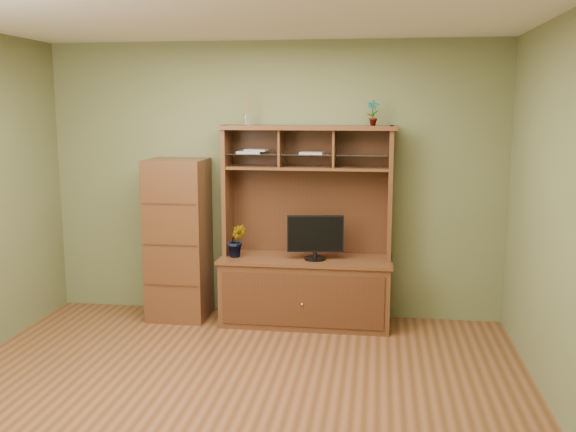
# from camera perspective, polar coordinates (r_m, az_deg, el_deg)

# --- Properties ---
(room) EXTENTS (4.54, 4.04, 2.74)m
(room) POSITION_cam_1_polar(r_m,az_deg,el_deg) (4.40, -5.56, 0.21)
(room) COLOR #553118
(room) RESTS_ON ground
(media_hutch) EXTENTS (1.66, 0.61, 1.90)m
(media_hutch) POSITION_cam_1_polar(r_m,az_deg,el_deg) (6.18, 1.61, -4.83)
(media_hutch) COLOR #472A14
(media_hutch) RESTS_ON room
(monitor) EXTENTS (0.53, 0.20, 0.42)m
(monitor) POSITION_cam_1_polar(r_m,az_deg,el_deg) (6.01, 2.44, -1.83)
(monitor) COLOR black
(monitor) RESTS_ON media_hutch
(orchid_plant) EXTENTS (0.20, 0.17, 0.32)m
(orchid_plant) POSITION_cam_1_polar(r_m,az_deg,el_deg) (6.14, -4.59, -2.19)
(orchid_plant) COLOR #30541D
(orchid_plant) RESTS_ON media_hutch
(top_plant) EXTENTS (0.13, 0.09, 0.24)m
(top_plant) POSITION_cam_1_polar(r_m,az_deg,el_deg) (6.02, 7.54, 9.09)
(top_plant) COLOR #356523
(top_plant) RESTS_ON media_hutch
(reed_diffuser) EXTENTS (0.06, 0.06, 0.31)m
(reed_diffuser) POSITION_cam_1_polar(r_m,az_deg,el_deg) (6.15, -3.72, 9.21)
(reed_diffuser) COLOR silver
(reed_diffuser) RESTS_ON media_hutch
(magazines) EXTENTS (0.83, 0.19, 0.04)m
(magazines) POSITION_cam_1_polar(r_m,az_deg,el_deg) (6.12, -1.44, 5.73)
(magazines) COLOR #A7A7AC
(magazines) RESTS_ON media_hutch
(side_cabinet) EXTENTS (0.56, 0.51, 1.57)m
(side_cabinet) POSITION_cam_1_polar(r_m,az_deg,el_deg) (6.38, -9.72, -2.06)
(side_cabinet) COLOR #472A14
(side_cabinet) RESTS_ON room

